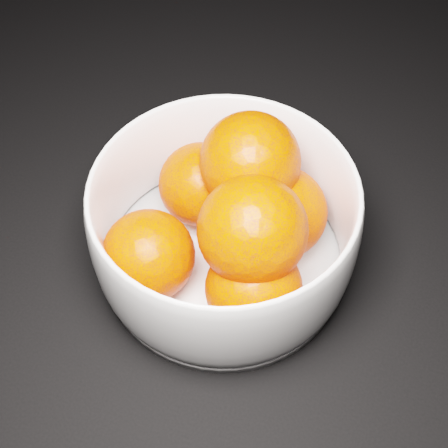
% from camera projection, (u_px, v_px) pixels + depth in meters
% --- Properties ---
extents(bowl, '(0.20, 0.20, 0.10)m').
position_uv_depth(bowl, '(224.00, 228.00, 0.48)').
color(bowl, silver).
rests_on(bowl, ground).
extents(orange_pile, '(0.16, 0.15, 0.12)m').
position_uv_depth(orange_pile, '(234.00, 219.00, 0.47)').
color(orange_pile, '#EB3400').
rests_on(orange_pile, bowl).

